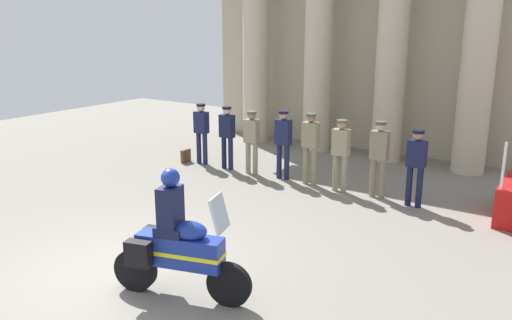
# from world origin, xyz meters

# --- Properties ---
(ground_plane) EXTENTS (28.00, 28.00, 0.00)m
(ground_plane) POSITION_xyz_m (0.00, 0.00, 0.00)
(ground_plane) COLOR gray
(colonnade_backdrop) EXTENTS (10.68, 1.68, 7.02)m
(colonnade_backdrop) POSITION_xyz_m (-0.19, 9.58, 3.63)
(colonnade_backdrop) COLOR #B6AB91
(colonnade_backdrop) RESTS_ON ground_plane
(officer_in_row_0) EXTENTS (0.38, 0.24, 1.67)m
(officer_in_row_0) POSITION_xyz_m (-3.11, 5.79, 0.98)
(officer_in_row_0) COLOR #191E42
(officer_in_row_0) RESTS_ON ground_plane
(officer_in_row_1) EXTENTS (0.38, 0.24, 1.67)m
(officer_in_row_1) POSITION_xyz_m (-2.21, 5.76, 0.99)
(officer_in_row_1) COLOR #141938
(officer_in_row_1) RESTS_ON ground_plane
(officer_in_row_2) EXTENTS (0.38, 0.24, 1.63)m
(officer_in_row_2) POSITION_xyz_m (-1.41, 5.74, 0.96)
(officer_in_row_2) COLOR gray
(officer_in_row_2) RESTS_ON ground_plane
(officer_in_row_3) EXTENTS (0.38, 0.24, 1.71)m
(officer_in_row_3) POSITION_xyz_m (-0.52, 5.81, 1.01)
(officer_in_row_3) COLOR #191E42
(officer_in_row_3) RESTS_ON ground_plane
(officer_in_row_4) EXTENTS (0.38, 0.24, 1.73)m
(officer_in_row_4) POSITION_xyz_m (0.25, 5.79, 1.02)
(officer_in_row_4) COLOR #847A5B
(officer_in_row_4) RESTS_ON ground_plane
(officer_in_row_5) EXTENTS (0.38, 0.24, 1.67)m
(officer_in_row_5) POSITION_xyz_m (1.08, 5.70, 0.99)
(officer_in_row_5) COLOR gray
(officer_in_row_5) RESTS_ON ground_plane
(officer_in_row_6) EXTENTS (0.38, 0.24, 1.72)m
(officer_in_row_6) POSITION_xyz_m (1.96, 5.77, 1.02)
(officer_in_row_6) COLOR #7A7056
(officer_in_row_6) RESTS_ON ground_plane
(officer_in_row_7) EXTENTS (0.38, 0.24, 1.65)m
(officer_in_row_7) POSITION_xyz_m (2.83, 5.63, 0.98)
(officer_in_row_7) COLOR #141938
(officer_in_row_7) RESTS_ON ground_plane
(motorcycle_with_rider) EXTENTS (2.04, 0.91, 1.90)m
(motorcycle_with_rider) POSITION_xyz_m (1.27, -0.01, 0.79)
(motorcycle_with_rider) COLOR black
(motorcycle_with_rider) RESTS_ON ground_plane
(briefcase_on_ground) EXTENTS (0.10, 0.32, 0.36)m
(briefcase_on_ground) POSITION_xyz_m (-3.59, 5.66, 0.18)
(briefcase_on_ground) COLOR brown
(briefcase_on_ground) RESTS_ON ground_plane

